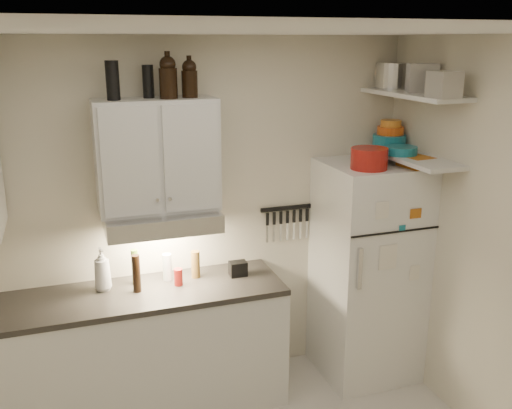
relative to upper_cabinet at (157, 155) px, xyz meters
name	(u,v)px	position (x,y,z in m)	size (l,w,h in m)	color
ceiling	(269,29)	(0.30, -1.33, 0.78)	(3.20, 3.00, 0.02)	white
back_wall	(197,218)	(0.30, 0.18, -0.53)	(3.20, 0.02, 2.60)	beige
base_cabinet	(134,356)	(-0.25, -0.14, -1.39)	(2.10, 0.60, 0.88)	silver
countertop	(130,296)	(-0.25, -0.14, -0.93)	(2.10, 0.62, 0.04)	#2B2825
upper_cabinet	(157,155)	(0.00, 0.00, 0.00)	(0.80, 0.33, 0.75)	silver
range_hood	(162,220)	(0.00, -0.06, -0.44)	(0.76, 0.46, 0.12)	silver
fridge	(368,271)	(1.55, -0.18, -0.98)	(0.70, 0.68, 1.70)	white
shelf_hi	(413,94)	(1.75, -0.31, 0.38)	(0.30, 0.95, 0.03)	silver
shelf_lo	(409,157)	(1.75, -0.31, -0.07)	(0.30, 0.95, 0.03)	silver
knife_strip	(287,208)	(1.00, 0.15, -0.51)	(0.42, 0.02, 0.03)	black
dutch_oven	(369,158)	(1.41, -0.34, -0.05)	(0.26, 0.26, 0.15)	maroon
book_stack	(416,162)	(1.76, -0.39, -0.09)	(0.18, 0.22, 0.08)	#B05E16
spice_jar	(371,156)	(1.53, -0.17, -0.07)	(0.06, 0.06, 0.11)	silver
stock_pot	(393,76)	(1.80, 0.04, 0.48)	(0.26, 0.26, 0.19)	silver
tin_a	(422,78)	(1.80, -0.32, 0.49)	(0.20, 0.18, 0.20)	#AAAAAD
tin_b	(444,85)	(1.70, -0.71, 0.47)	(0.16, 0.16, 0.16)	#AAAAAD
bowl_teal	(389,141)	(1.76, -0.02, 0.00)	(0.25, 0.25, 0.10)	#176F82
bowl_orange	(390,130)	(1.77, -0.01, 0.08)	(0.20, 0.20, 0.06)	#D65214
bowl_yellow	(391,123)	(1.77, -0.01, 0.13)	(0.16, 0.16, 0.05)	orange
plates	(401,150)	(1.70, -0.28, -0.02)	(0.23, 0.23, 0.06)	#176F82
growler_a	(168,77)	(0.09, -0.05, 0.51)	(0.12, 0.12, 0.28)	black
growler_b	(190,78)	(0.23, -0.02, 0.50)	(0.11, 0.11, 0.25)	black
thermos_a	(148,81)	(-0.03, 0.04, 0.48)	(0.07, 0.07, 0.21)	black
thermos_b	(113,80)	(-0.26, -0.04, 0.50)	(0.08, 0.08, 0.24)	black
soap_bottle	(102,267)	(-0.41, -0.02, -0.74)	(0.13, 0.13, 0.34)	silver
pepper_mill	(196,264)	(0.23, -0.02, -0.81)	(0.06, 0.06, 0.20)	brown
oil_bottle	(135,267)	(-0.19, 0.01, -0.78)	(0.05, 0.05, 0.25)	#4E731C
vinegar_bottle	(136,274)	(-0.20, -0.13, -0.77)	(0.05, 0.05, 0.26)	black
clear_bottle	(167,267)	(0.03, 0.00, -0.81)	(0.06, 0.06, 0.19)	silver
red_jar	(178,277)	(0.09, -0.11, -0.85)	(0.06, 0.06, 0.12)	maroon
caddy	(238,269)	(0.53, -0.09, -0.85)	(0.12, 0.09, 0.11)	black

